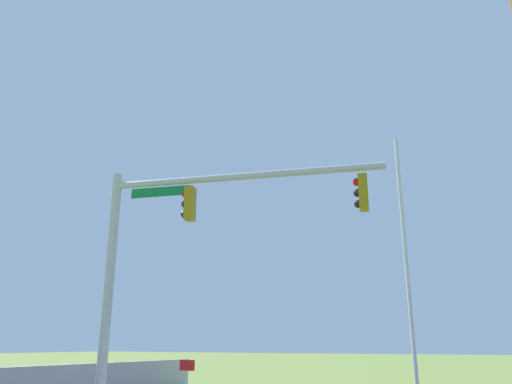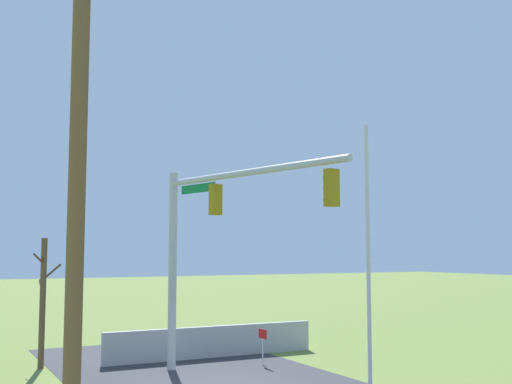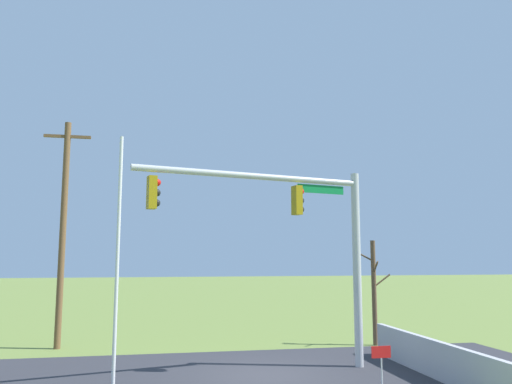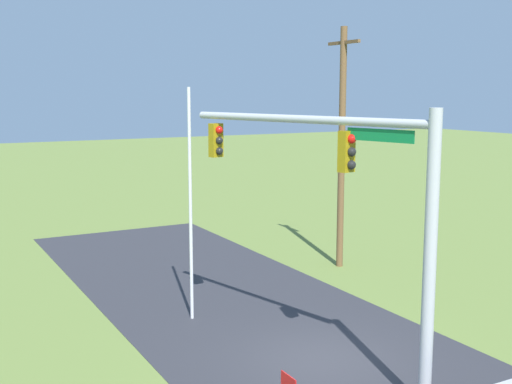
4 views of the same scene
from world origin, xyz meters
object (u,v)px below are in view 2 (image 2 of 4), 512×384
Objects in this scene: bare_tree at (43,301)px; open_sign at (263,338)px; flagpole at (368,268)px; utility_pole at (77,188)px; signal_mast at (212,227)px.

open_sign is (-2.90, -6.87, -1.33)m from bare_tree.
flagpole is 1.61× the size of bare_tree.
utility_pole is 2.14× the size of bare_tree.
signal_mast is 0.83× the size of utility_pole.
signal_mast is 10.38m from utility_pole.
bare_tree is (4.37, 4.29, -2.40)m from signal_mast.
flagpole is 8.18m from utility_pole.
open_sign is (9.99, -8.49, -3.92)m from utility_pole.
flagpole reaches higher than open_sign.
utility_pole is 7.63× the size of open_sign.
flagpole is 7.67m from open_sign.
signal_mast is at bearing -34.77° from utility_pole.
utility_pole reaches higher than signal_mast.
utility_pole is at bearing 139.64° from open_sign.
signal_mast is at bearing 16.08° from flagpole.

